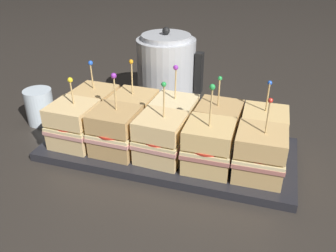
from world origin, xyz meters
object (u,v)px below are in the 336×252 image
(sandwich_front_right, at_px, (209,146))
(sandwich_front_far_right, at_px, (260,154))
(sandwich_front_far_left, at_px, (74,124))
(kettle_steel, at_px, (167,71))
(sandwich_back_far_left, at_px, (96,107))
(sandwich_front_left, at_px, (116,131))
(sandwich_back_far_right, at_px, (263,131))
(sandwich_back_center, at_px, (174,118))
(drinking_glass, at_px, (40,107))
(sandwich_back_right, at_px, (219,124))
(sandwich_front_center, at_px, (161,138))
(serving_platter, at_px, (168,149))
(sandwich_back_left, at_px, (135,112))

(sandwich_front_right, height_order, sandwich_front_far_right, sandwich_front_right)
(sandwich_front_right, bearing_deg, sandwich_front_far_left, -179.96)
(kettle_steel, bearing_deg, sandwich_back_far_left, -119.73)
(sandwich_front_left, height_order, sandwich_back_far_right, sandwich_front_left)
(sandwich_front_far_right, xyz_separation_m, sandwich_back_center, (-0.20, 0.10, -0.00))
(drinking_glass, bearing_deg, sandwich_front_far_left, -30.70)
(drinking_glass, bearing_deg, kettle_steel, 37.35)
(sandwich_front_far_right, bearing_deg, sandwich_back_far_right, 89.93)
(sandwich_front_far_right, bearing_deg, sandwich_back_right, 134.36)
(sandwich_front_far_left, bearing_deg, drinking_glass, 149.30)
(sandwich_front_far_left, distance_m, sandwich_front_left, 0.10)
(sandwich_back_center, bearing_deg, kettle_steel, 112.04)
(sandwich_front_far_left, bearing_deg, sandwich_front_center, 0.58)
(serving_platter, height_order, sandwich_back_right, sandwich_back_right)
(sandwich_back_right, relative_size, drinking_glass, 1.77)
(serving_platter, relative_size, sandwich_back_far_left, 3.42)
(sandwich_back_far_left, bearing_deg, kettle_steel, 60.27)
(sandwich_front_far_right, height_order, sandwich_back_right, sandwich_front_far_right)
(sandwich_front_far_right, bearing_deg, sandwich_front_left, -179.74)
(sandwich_front_right, height_order, sandwich_back_far_left, sandwich_front_right)
(sandwich_front_far_left, distance_m, sandwich_back_far_right, 0.40)
(sandwich_front_right, relative_size, sandwich_front_far_right, 1.09)
(sandwich_back_center, bearing_deg, drinking_glass, -178.96)
(sandwich_back_left, height_order, sandwich_back_far_right, sandwich_back_left)
(drinking_glass, bearing_deg, sandwich_front_far_right, -9.30)
(sandwich_front_right, distance_m, sandwich_back_center, 0.14)
(serving_platter, distance_m, sandwich_front_right, 0.12)
(sandwich_front_far_left, xyz_separation_m, sandwich_front_far_right, (0.39, 0.00, -0.00))
(sandwich_back_far_right, height_order, kettle_steel, kettle_steel)
(sandwich_front_far_left, height_order, sandwich_back_far_left, sandwich_back_far_left)
(sandwich_front_right, height_order, sandwich_back_center, sandwich_front_right)
(sandwich_front_right, relative_size, drinking_glass, 2.01)
(sandwich_back_far_left, height_order, sandwich_back_center, sandwich_back_center)
(sandwich_front_far_right, bearing_deg, drinking_glass, 170.70)
(serving_platter, relative_size, sandwich_back_far_right, 3.44)
(serving_platter, xyz_separation_m, kettle_steel, (-0.08, 0.25, 0.09))
(sandwich_front_center, relative_size, sandwich_back_left, 0.98)
(sandwich_front_center, relative_size, sandwich_front_right, 0.94)
(sandwich_back_far_left, bearing_deg, sandwich_back_far_right, 0.11)
(sandwich_front_right, xyz_separation_m, sandwich_back_center, (-0.10, 0.10, -0.00))
(sandwich_front_center, distance_m, sandwich_back_far_left, 0.22)
(sandwich_back_center, relative_size, sandwich_back_far_right, 1.06)
(sandwich_back_far_right, bearing_deg, kettle_steel, 144.29)
(sandwich_front_far_left, height_order, sandwich_front_far_right, sandwich_front_far_right)
(sandwich_front_far_left, distance_m, sandwich_back_right, 0.31)
(sandwich_front_far_left, height_order, sandwich_back_left, sandwich_back_left)
(sandwich_back_far_left, distance_m, sandwich_back_center, 0.19)
(sandwich_back_far_right, bearing_deg, sandwich_front_far_right, -90.07)
(sandwich_front_far_right, height_order, sandwich_back_left, sandwich_back_left)
(sandwich_front_far_right, relative_size, sandwich_back_far_left, 1.03)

